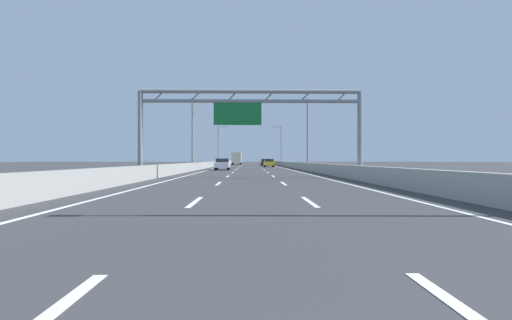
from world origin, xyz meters
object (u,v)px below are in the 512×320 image
at_px(red_car, 264,162).
at_px(streetlamp_left_mid, 194,129).
at_px(yellow_car, 269,163).
at_px(streetlamp_right_far, 280,143).
at_px(box_truck, 237,158).
at_px(black_car, 266,162).
at_px(streetlamp_left_far, 219,143).
at_px(streetlamp_right_mid, 306,129).
at_px(sign_gantry, 249,111).
at_px(white_car, 222,164).

bearing_deg(red_car, streetlamp_left_mid, -103.32).
bearing_deg(yellow_car, streetlamp_left_mid, -122.24).
height_order(streetlamp_right_far, box_truck, streetlamp_right_far).
relative_size(streetlamp_left_mid, black_car, 2.13).
relative_size(streetlamp_left_far, red_car, 2.08).
height_order(streetlamp_right_mid, box_truck, streetlamp_right_mid).
height_order(sign_gantry, box_truck, sign_gantry).
bearing_deg(sign_gantry, box_truck, 92.60).
xyz_separation_m(streetlamp_right_far, red_car, (-3.71, 5.61, -4.66)).
height_order(streetlamp_right_mid, white_car, streetlamp_right_mid).
relative_size(streetlamp_right_mid, box_truck, 1.07).
xyz_separation_m(streetlamp_left_far, black_car, (10.98, -8.96, -4.63)).
xyz_separation_m(streetlamp_left_mid, yellow_car, (10.89, 17.27, -4.66)).
bearing_deg(red_car, yellow_car, -90.63).
bearing_deg(streetlamp_right_mid, yellow_car, 103.17).
bearing_deg(streetlamp_left_mid, streetlamp_right_far, 70.34).
xyz_separation_m(sign_gantry, streetlamp_right_mid, (7.59, 23.60, 0.57)).
relative_size(streetlamp_right_mid, streetlamp_right_far, 1.00).
relative_size(streetlamp_right_mid, white_car, 2.20).
distance_m(streetlamp_right_far, white_car, 45.52).
distance_m(white_car, box_truck, 52.88).
bearing_deg(streetlamp_right_mid, red_car, 94.47).
distance_m(yellow_car, box_truck, 34.18).
bearing_deg(streetlamp_left_far, sign_gantry, -83.59).
bearing_deg(red_car, streetlamp_right_far, -56.54).
bearing_deg(streetlamp_right_mid, streetlamp_right_far, 90.00).
xyz_separation_m(streetlamp_left_far, red_car, (11.22, 5.61, -4.66)).
bearing_deg(sign_gantry, red_car, 86.87).
distance_m(streetlamp_left_far, box_truck, 10.46).
xyz_separation_m(streetlamp_left_mid, red_car, (11.22, 47.40, -4.66)).
bearing_deg(streetlamp_left_mid, streetlamp_left_far, 90.00).
xyz_separation_m(streetlamp_right_mid, streetlamp_left_far, (-14.93, 41.78, 0.00)).
bearing_deg(black_car, sign_gantry, -93.68).
bearing_deg(box_truck, sign_gantry, -87.40).
xyz_separation_m(black_car, box_truck, (-7.00, 17.90, 0.94)).
height_order(sign_gantry, red_car, sign_gantry).
distance_m(streetlamp_right_far, black_car, 10.83).
xyz_separation_m(streetlamp_left_mid, black_car, (10.98, 32.82, -4.63)).
bearing_deg(white_car, streetlamp_left_far, 95.11).
bearing_deg(streetlamp_left_far, black_car, -39.23).
bearing_deg(streetlamp_right_mid, box_truck, 102.19).
xyz_separation_m(streetlamp_right_mid, box_truck, (-10.96, 50.73, -3.68)).
bearing_deg(black_car, white_car, -101.40).
bearing_deg(streetlamp_right_mid, black_car, 96.87).
relative_size(streetlamp_right_far, black_car, 2.13).
height_order(streetlamp_left_far, streetlamp_right_far, same).
distance_m(streetlamp_right_mid, red_car, 47.77).
bearing_deg(sign_gantry, streetlamp_right_far, 83.38).
relative_size(sign_gantry, streetlamp_left_mid, 1.69).
distance_m(streetlamp_left_far, streetlamp_right_far, 14.93).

